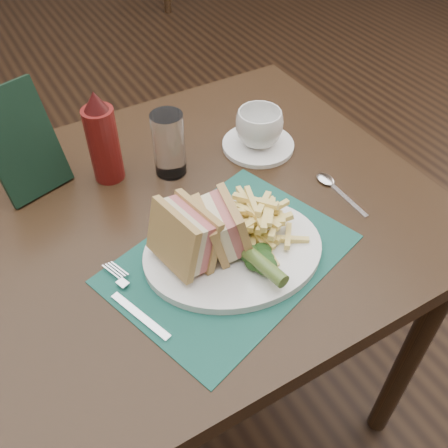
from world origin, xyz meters
name	(u,v)px	position (x,y,z in m)	size (l,w,h in m)	color
floor	(132,280)	(0.00, 0.00, 0.00)	(7.00, 7.00, 0.00)	black
table_main	(195,324)	(0.00, -0.50, 0.38)	(0.90, 0.75, 0.75)	black
placemat	(230,258)	(0.01, -0.65, 0.75)	(0.39, 0.28, 0.00)	#195146
plate	(233,251)	(0.01, -0.64, 0.76)	(0.30, 0.24, 0.01)	white
sandwich_half_a	(173,242)	(-0.08, -0.63, 0.82)	(0.06, 0.11, 0.10)	tan
sandwich_half_b	(211,229)	(-0.02, -0.63, 0.82)	(0.06, 0.10, 0.09)	tan
kale_garnish	(251,261)	(0.02, -0.69, 0.78)	(0.11, 0.08, 0.03)	#163312
pickle_spear	(257,260)	(0.02, -0.70, 0.79)	(0.02, 0.02, 0.12)	#496627
fries_pile	(260,215)	(0.08, -0.62, 0.80)	(0.18, 0.20, 0.06)	#FEE77F
fork	(132,300)	(-0.17, -0.65, 0.76)	(0.03, 0.17, 0.01)	silver
spoon	(340,192)	(0.27, -0.61, 0.76)	(0.03, 0.15, 0.01)	silver
saucer	(258,145)	(0.22, -0.41, 0.76)	(0.15, 0.15, 0.01)	white
coffee_cup	(259,128)	(0.22, -0.41, 0.80)	(0.10, 0.10, 0.08)	white
drinking_glass	(169,144)	(0.02, -0.39, 0.81)	(0.06, 0.06, 0.13)	white
ketchup_bottle	(102,137)	(-0.09, -0.34, 0.84)	(0.06, 0.06, 0.19)	#5A110F
check_presenter	(21,143)	(-0.22, -0.30, 0.85)	(0.13, 0.01, 0.21)	black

